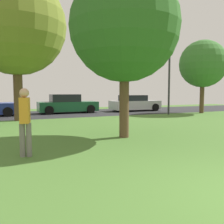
{
  "coord_description": "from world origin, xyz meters",
  "views": [
    {
      "loc": [
        -3.65,
        -2.3,
        1.68
      ],
      "look_at": [
        0.0,
        5.96,
        0.91
      ],
      "focal_mm": 39.09,
      "sensor_mm": 36.0,
      "label": 1
    }
  ],
  "objects_px": {
    "oak_tree_center": "(203,64)",
    "person_thrower": "(25,119)",
    "parked_car_green": "(67,105)",
    "parked_car_silver": "(135,104)",
    "street_lamp_post": "(169,83)",
    "maple_tree_far": "(124,27)",
    "birch_tree_lone": "(16,25)"
  },
  "relations": [
    {
      "from": "oak_tree_center",
      "to": "person_thrower",
      "type": "relative_size",
      "value": 3.17
    },
    {
      "from": "oak_tree_center",
      "to": "parked_car_green",
      "type": "distance_m",
      "value": 10.91
    },
    {
      "from": "oak_tree_center",
      "to": "parked_car_silver",
      "type": "distance_m",
      "value": 6.27
    },
    {
      "from": "street_lamp_post",
      "to": "maple_tree_far",
      "type": "bearing_deg",
      "value": -136.48
    },
    {
      "from": "maple_tree_far",
      "to": "parked_car_green",
      "type": "bearing_deg",
      "value": 87.49
    },
    {
      "from": "oak_tree_center",
      "to": "maple_tree_far",
      "type": "relative_size",
      "value": 0.94
    },
    {
      "from": "parked_car_silver",
      "to": "birch_tree_lone",
      "type": "bearing_deg",
      "value": -160.11
    },
    {
      "from": "birch_tree_lone",
      "to": "person_thrower",
      "type": "height_order",
      "value": "birch_tree_lone"
    },
    {
      "from": "parked_car_green",
      "to": "street_lamp_post",
      "type": "distance_m",
      "value": 7.86
    },
    {
      "from": "oak_tree_center",
      "to": "birch_tree_lone",
      "type": "distance_m",
      "value": 13.4
    },
    {
      "from": "person_thrower",
      "to": "parked_car_green",
      "type": "relative_size",
      "value": 0.39
    },
    {
      "from": "parked_car_silver",
      "to": "street_lamp_post",
      "type": "height_order",
      "value": "street_lamp_post"
    },
    {
      "from": "oak_tree_center",
      "to": "birch_tree_lone",
      "type": "xyz_separation_m",
      "value": [
        -13.3,
        0.43,
        1.58
      ]
    },
    {
      "from": "person_thrower",
      "to": "street_lamp_post",
      "type": "height_order",
      "value": "street_lamp_post"
    },
    {
      "from": "maple_tree_far",
      "to": "parked_car_green",
      "type": "xyz_separation_m",
      "value": [
        0.47,
        10.77,
        -3.3
      ]
    },
    {
      "from": "maple_tree_far",
      "to": "person_thrower",
      "type": "xyz_separation_m",
      "value": [
        -3.52,
        -1.38,
        -2.98
      ]
    },
    {
      "from": "oak_tree_center",
      "to": "street_lamp_post",
      "type": "relative_size",
      "value": 1.24
    },
    {
      "from": "maple_tree_far",
      "to": "parked_car_silver",
      "type": "height_order",
      "value": "maple_tree_far"
    },
    {
      "from": "oak_tree_center",
      "to": "maple_tree_far",
      "type": "height_order",
      "value": "maple_tree_far"
    },
    {
      "from": "oak_tree_center",
      "to": "parked_car_green",
      "type": "height_order",
      "value": "oak_tree_center"
    },
    {
      "from": "street_lamp_post",
      "to": "birch_tree_lone",
      "type": "bearing_deg",
      "value": 177.71
    },
    {
      "from": "parked_car_silver",
      "to": "street_lamp_post",
      "type": "bearing_deg",
      "value": -79.86
    },
    {
      "from": "parked_car_silver",
      "to": "street_lamp_post",
      "type": "relative_size",
      "value": 0.94
    },
    {
      "from": "person_thrower",
      "to": "parked_car_silver",
      "type": "relative_size",
      "value": 0.42
    },
    {
      "from": "street_lamp_post",
      "to": "parked_car_green",
      "type": "bearing_deg",
      "value": 147.07
    },
    {
      "from": "person_thrower",
      "to": "parked_car_green",
      "type": "bearing_deg",
      "value": 176.17
    },
    {
      "from": "person_thrower",
      "to": "street_lamp_post",
      "type": "xyz_separation_m",
      "value": [
        10.45,
        7.96,
        1.27
      ]
    },
    {
      "from": "parked_car_silver",
      "to": "person_thrower",
      "type": "bearing_deg",
      "value": -129.61
    },
    {
      "from": "person_thrower",
      "to": "maple_tree_far",
      "type": "bearing_deg",
      "value": 125.73
    },
    {
      "from": "parked_car_green",
      "to": "street_lamp_post",
      "type": "height_order",
      "value": "street_lamp_post"
    },
    {
      "from": "oak_tree_center",
      "to": "parked_car_silver",
      "type": "height_order",
      "value": "oak_tree_center"
    },
    {
      "from": "oak_tree_center",
      "to": "street_lamp_post",
      "type": "distance_m",
      "value": 3.47
    }
  ]
}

